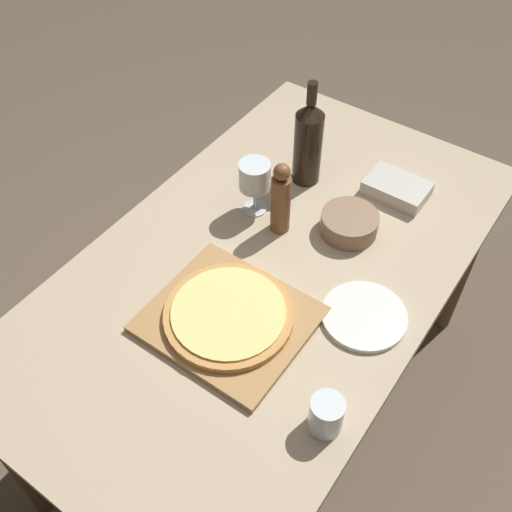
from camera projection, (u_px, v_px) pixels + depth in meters
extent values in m
plane|color=brown|center=(265.00, 402.00, 2.13)|extent=(12.00, 12.00, 0.00)
cube|color=tan|center=(268.00, 267.00, 1.57)|extent=(0.86, 1.49, 0.03)
cylinder|color=brown|center=(11.00, 455.00, 1.63)|extent=(0.06, 0.06, 0.73)
cylinder|color=brown|center=(287.00, 180.00, 2.37)|extent=(0.06, 0.06, 0.73)
cylinder|color=brown|center=(465.00, 261.00, 2.09)|extent=(0.06, 0.06, 0.73)
cube|color=#A87A47|center=(229.00, 319.00, 1.43)|extent=(0.37, 0.33, 0.02)
cylinder|color=#C68947|center=(229.00, 315.00, 1.42)|extent=(0.31, 0.31, 0.02)
cylinder|color=#EAD67A|center=(228.00, 312.00, 1.41)|extent=(0.27, 0.27, 0.01)
cylinder|color=black|center=(308.00, 148.00, 1.70)|extent=(0.08, 0.08, 0.22)
cone|color=black|center=(311.00, 110.00, 1.60)|extent=(0.08, 0.08, 0.04)
cylinder|color=black|center=(312.00, 93.00, 1.57)|extent=(0.03, 0.03, 0.06)
cylinder|color=brown|center=(281.00, 204.00, 1.58)|extent=(0.05, 0.05, 0.18)
sphere|color=brown|center=(282.00, 172.00, 1.50)|extent=(0.05, 0.05, 0.05)
cylinder|color=silver|center=(255.00, 209.00, 1.69)|extent=(0.07, 0.07, 0.00)
cylinder|color=silver|center=(255.00, 198.00, 1.66)|extent=(0.01, 0.01, 0.08)
cylinder|color=silver|center=(255.00, 176.00, 1.60)|extent=(0.09, 0.09, 0.08)
cylinder|color=#84664C|center=(349.00, 223.00, 1.62)|extent=(0.16, 0.16, 0.06)
cylinder|color=silver|center=(326.00, 415.00, 1.23)|extent=(0.07, 0.07, 0.09)
cylinder|color=silver|center=(364.00, 316.00, 1.44)|extent=(0.21, 0.21, 0.01)
cube|color=#BCB7AD|center=(397.00, 188.00, 1.72)|extent=(0.18, 0.12, 0.04)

